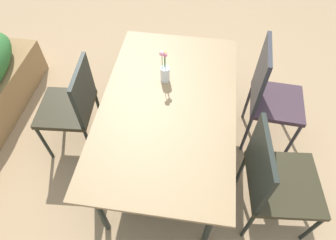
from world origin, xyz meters
TOP-DOWN VIEW (x-y plane):
  - ground_plane at (0.00, 0.00)m, footprint 12.00×12.00m
  - dining_table at (0.10, 0.08)m, footprint 1.59×0.96m
  - chair_far_side at (0.16, 0.86)m, footprint 0.46×0.46m
  - chair_near_right at (0.46, -0.70)m, footprint 0.45×0.45m
  - chair_near_left at (-0.27, -0.70)m, footprint 0.53×0.53m
  - flower_vase at (0.33, 0.13)m, footprint 0.07×0.07m

SIDE VIEW (x-z plane):
  - ground_plane at x=0.00m, z-range 0.00..0.00m
  - chair_far_side at x=0.16m, z-range 0.07..0.97m
  - chair_near_left at x=-0.27m, z-range 0.06..0.99m
  - chair_near_right at x=0.46m, z-range 0.07..1.08m
  - dining_table at x=0.10m, z-range 0.31..1.04m
  - flower_vase at x=0.33m, z-range 0.68..0.96m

